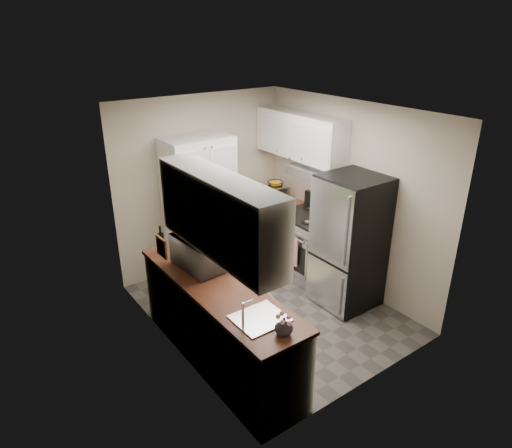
{
  "coord_description": "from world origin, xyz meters",
  "views": [
    {
      "loc": [
        -3.0,
        -3.87,
        3.32
      ],
      "look_at": [
        -0.09,
        0.15,
        1.16
      ],
      "focal_mm": 32.0,
      "sensor_mm": 36.0,
      "label": 1
    }
  ],
  "objects_px": {
    "wine_bottle": "(161,241)",
    "toaster_oven": "(276,192)",
    "electric_range": "(307,245)",
    "microwave": "(201,252)",
    "pantry_cabinet": "(200,209)",
    "refrigerator": "(349,242)"
  },
  "relations": [
    {
      "from": "microwave",
      "to": "wine_bottle",
      "type": "bearing_deg",
      "value": 17.47
    },
    {
      "from": "pantry_cabinet",
      "to": "wine_bottle",
      "type": "relative_size",
      "value": 6.52
    },
    {
      "from": "electric_range",
      "to": "wine_bottle",
      "type": "height_order",
      "value": "wine_bottle"
    },
    {
      "from": "pantry_cabinet",
      "to": "microwave",
      "type": "bearing_deg",
      "value": -118.89
    },
    {
      "from": "pantry_cabinet",
      "to": "refrigerator",
      "type": "xyz_separation_m",
      "value": [
        1.14,
        -1.73,
        -0.15
      ]
    },
    {
      "from": "pantry_cabinet",
      "to": "toaster_oven",
      "type": "bearing_deg",
      "value": -5.21
    },
    {
      "from": "refrigerator",
      "to": "electric_range",
      "type": "bearing_deg",
      "value": 87.52
    },
    {
      "from": "microwave",
      "to": "wine_bottle",
      "type": "relative_size",
      "value": 2.01
    },
    {
      "from": "pantry_cabinet",
      "to": "toaster_oven",
      "type": "relative_size",
      "value": 5.6
    },
    {
      "from": "microwave",
      "to": "toaster_oven",
      "type": "xyz_separation_m",
      "value": [
        1.95,
        1.19,
        -0.07
      ]
    },
    {
      "from": "pantry_cabinet",
      "to": "electric_range",
      "type": "xyz_separation_m",
      "value": [
        1.17,
        -0.93,
        -0.52
      ]
    },
    {
      "from": "electric_range",
      "to": "toaster_oven",
      "type": "distance_m",
      "value": 0.98
    },
    {
      "from": "wine_bottle",
      "to": "toaster_oven",
      "type": "bearing_deg",
      "value": 16.78
    },
    {
      "from": "refrigerator",
      "to": "wine_bottle",
      "type": "distance_m",
      "value": 2.3
    },
    {
      "from": "electric_range",
      "to": "microwave",
      "type": "height_order",
      "value": "microwave"
    },
    {
      "from": "electric_range",
      "to": "microwave",
      "type": "distance_m",
      "value": 2.03
    },
    {
      "from": "refrigerator",
      "to": "toaster_oven",
      "type": "bearing_deg",
      "value": 86.66
    },
    {
      "from": "pantry_cabinet",
      "to": "wine_bottle",
      "type": "xyz_separation_m",
      "value": [
        -0.94,
        -0.77,
        0.07
      ]
    },
    {
      "from": "pantry_cabinet",
      "to": "refrigerator",
      "type": "bearing_deg",
      "value": -56.54
    },
    {
      "from": "pantry_cabinet",
      "to": "microwave",
      "type": "relative_size",
      "value": 3.24
    },
    {
      "from": "pantry_cabinet",
      "to": "wine_bottle",
      "type": "bearing_deg",
      "value": -140.69
    },
    {
      "from": "pantry_cabinet",
      "to": "electric_range",
      "type": "height_order",
      "value": "pantry_cabinet"
    }
  ]
}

